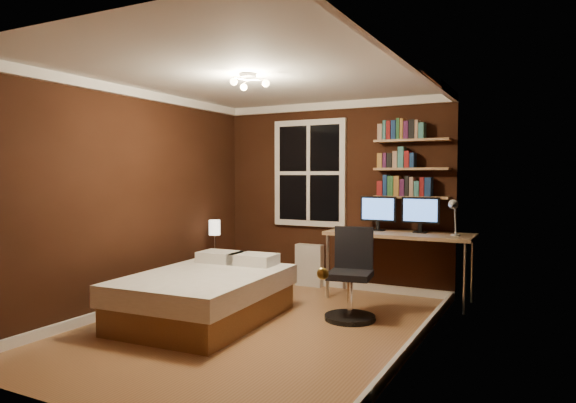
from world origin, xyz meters
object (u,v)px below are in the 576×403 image
at_px(office_chair, 351,285).
at_px(desk_lamp, 454,217).
at_px(monitor_left, 378,213).
at_px(monitor_right, 420,215).
at_px(bed, 206,295).
at_px(nightstand, 215,270).
at_px(desk, 399,237).
at_px(radiator, 309,265).
at_px(bedside_lamp, 215,236).

bearing_deg(office_chair, desk_lamp, 36.65).
bearing_deg(monitor_left, monitor_right, 0.00).
bearing_deg(bed, office_chair, 26.18).
bearing_deg(office_chair, nightstand, 157.31).
bearing_deg(desk, desk_lamp, -10.11).
bearing_deg(office_chair, monitor_right, 58.39).
distance_m(bed, office_chair, 1.53).
bearing_deg(monitor_right, radiator, 174.31).
relative_size(bed, monitor_right, 4.19).
bearing_deg(desk_lamp, nightstand, -172.94).
height_order(bed, desk, desk).
relative_size(bed, office_chair, 1.96).
xyz_separation_m(bed, office_chair, (1.33, 0.75, 0.10)).
height_order(radiator, office_chair, office_chair).
distance_m(nightstand, desk, 2.47).
height_order(desk, monitor_right, monitor_right).
distance_m(radiator, monitor_right, 1.72).
relative_size(bedside_lamp, desk, 0.25).
height_order(bedside_lamp, monitor_left, monitor_left).
distance_m(nightstand, monitor_right, 2.78).
bearing_deg(monitor_left, bedside_lamp, -164.39).
bearing_deg(radiator, nightstand, -145.33).
distance_m(nightstand, radiator, 1.29).
bearing_deg(radiator, bed, -97.45).
xyz_separation_m(bed, bedside_lamp, (-0.80, 1.28, 0.44)).
xyz_separation_m(bedside_lamp, desk_lamp, (3.02, 0.37, 0.34)).
xyz_separation_m(nightstand, bedside_lamp, (0.00, 0.00, 0.46)).
distance_m(desk, monitor_right, 0.37).
bearing_deg(desk_lamp, radiator, 169.66).
bearing_deg(radiator, desk, -10.45).
xyz_separation_m(nightstand, monitor_right, (2.60, 0.58, 0.80)).
xyz_separation_m(radiator, monitor_left, (1.01, -0.15, 0.76)).
bearing_deg(desk_lamp, bedside_lamp, -172.94).
distance_m(bed, bedside_lamp, 1.57).
distance_m(monitor_right, office_chair, 1.38).
height_order(nightstand, monitor_left, monitor_left).
bearing_deg(monitor_right, office_chair, -112.89).
bearing_deg(desk, monitor_left, 163.26).
height_order(nightstand, radiator, radiator).
bearing_deg(radiator, bedside_lamp, -145.33).
xyz_separation_m(bed, monitor_right, (1.80, 1.86, 0.78)).
height_order(desk, office_chair, office_chair).
bearing_deg(bedside_lamp, monitor_left, 15.61).
height_order(desk_lamp, office_chair, desk_lamp).
xyz_separation_m(bedside_lamp, office_chair, (2.13, -0.53, -0.34)).
height_order(nightstand, bedside_lamp, bedside_lamp).
xyz_separation_m(nightstand, monitor_left, (2.07, 0.58, 0.80)).
bearing_deg(bed, bedside_lamp, 118.71).
relative_size(desk, monitor_left, 3.86).
height_order(bed, nightstand, bed).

